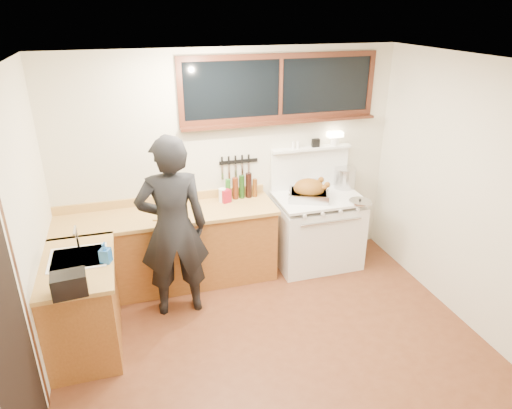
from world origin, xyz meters
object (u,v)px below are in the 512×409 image
object	(u,v)px
roast_turkey	(309,191)
vintage_stove	(317,229)
man	(173,228)
cutting_board	(173,211)

from	to	relation	value
roast_turkey	vintage_stove	bearing A→B (deg)	17.92
vintage_stove	man	xyz separation A→B (m)	(-1.79, -0.48, 0.49)
man	cutting_board	bearing A→B (deg)	82.33
man	cutting_board	xyz separation A→B (m)	(0.06, 0.45, -0.01)
man	cutting_board	distance (m)	0.45
vintage_stove	roast_turkey	distance (m)	0.56
cutting_board	roast_turkey	xyz separation A→B (m)	(1.58, -0.01, 0.05)
vintage_stove	cutting_board	xyz separation A→B (m)	(-1.73, -0.03, 0.49)
roast_turkey	man	bearing A→B (deg)	-165.29
cutting_board	vintage_stove	bearing A→B (deg)	1.13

